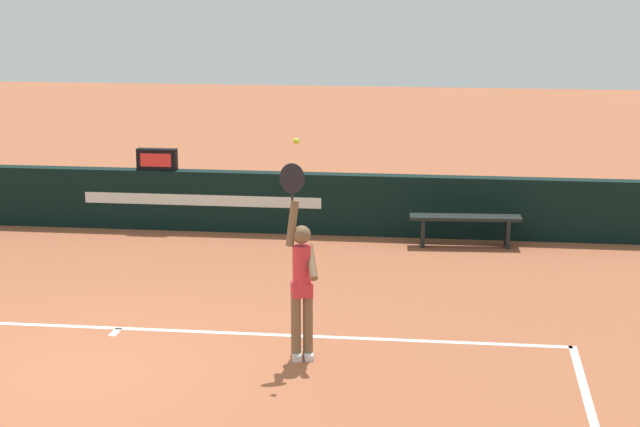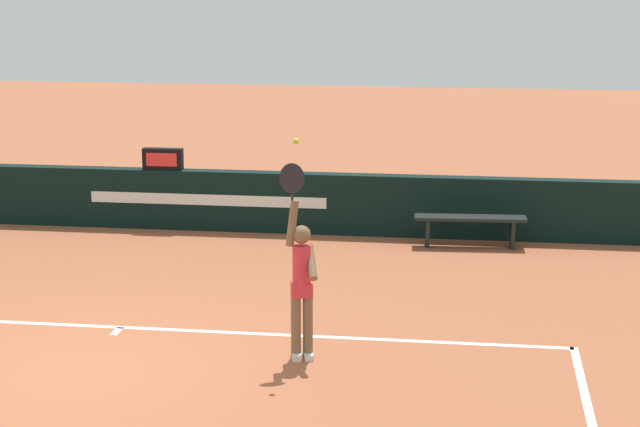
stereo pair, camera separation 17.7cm
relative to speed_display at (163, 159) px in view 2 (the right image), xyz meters
name	(u,v)px [view 2 (the right image)]	position (x,y,z in m)	size (l,w,h in m)	color
ground_plane	(78,370)	(0.94, -6.80, -1.20)	(60.00, 60.00, 0.00)	#9F5536
court_lines	(42,406)	(0.94, -7.84, -1.20)	(11.14, 5.23, 0.00)	white
back_wall	(218,200)	(0.94, 0.00, -0.69)	(14.93, 0.30, 1.02)	black
speed_display	(163,159)	(0.00, 0.00, 0.00)	(0.68, 0.17, 0.36)	black
tennis_player	(301,280)	(3.34, -6.06, -0.27)	(0.47, 0.44, 2.28)	brown
tennis_ball	(296,141)	(3.32, -6.22, 1.34)	(0.07, 0.07, 0.07)	#CFDA2C
courtside_bench_near	(470,223)	(5.19, -0.59, -0.81)	(1.79, 0.47, 0.50)	black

